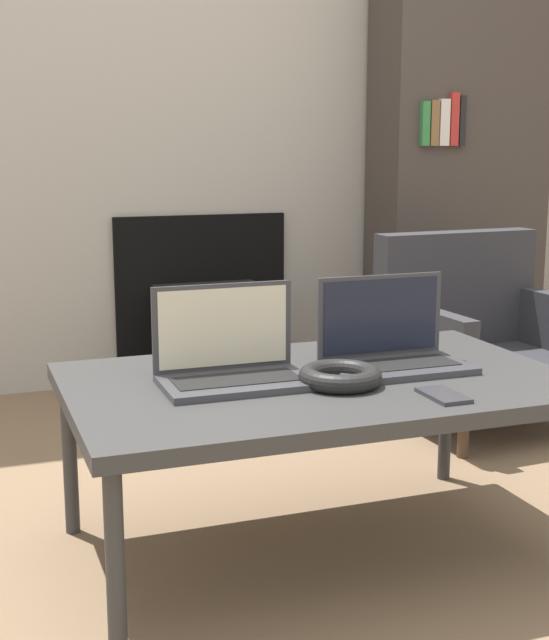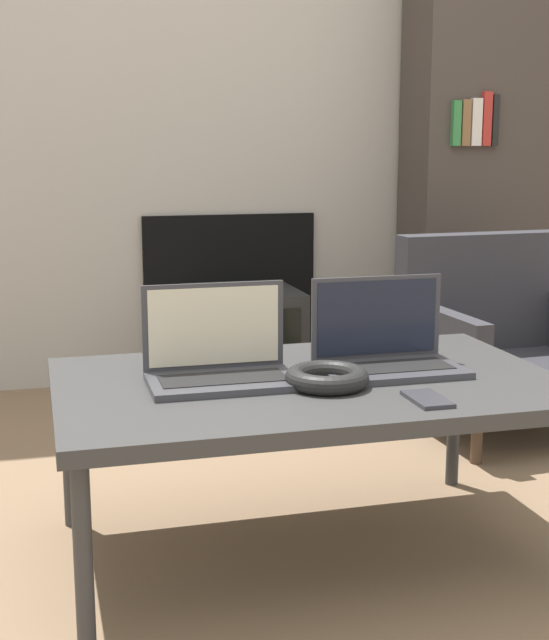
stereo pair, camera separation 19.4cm
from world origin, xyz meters
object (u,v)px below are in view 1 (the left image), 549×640
Objects in this scene: laptop_right at (391,347)px; headphones at (340,376)px; tv at (218,341)px; armchair at (479,331)px; laptop_left at (231,361)px; phone at (443,395)px.

headphones is at bearing -148.87° from laptop_right.
armchair is at bearing -40.75° from tv.
laptop_left is 1.78× the size of headphones.
headphones is 1.56m from tv.
laptop_left is at bearing 153.29° from headphones.
laptop_right is 1.08m from armchair.
laptop_left is at bearing -105.16° from tv.
laptop_right is 0.22m from headphones.
laptop_right reaches higher than headphones.
armchair is (1.15, 0.76, -0.17)m from laptop_left.
headphones is at bearing -96.12° from tv.
laptop_left is at bearing -179.95° from laptop_right.
phone is at bearing -34.68° from laptop_left.
phone is at bearing -93.22° from laptop_right.
armchair is at bearing 33.99° from laptop_left.
armchair is (0.74, 0.76, -0.17)m from laptop_right.
phone is at bearing -129.11° from armchair.
armchair is (0.76, 1.03, -0.12)m from phone.
headphones reaches higher than phone.
phone is (0.17, -0.16, -0.02)m from headphones.
tv is 1.01m from armchair.
headphones is at bearing 136.10° from phone.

